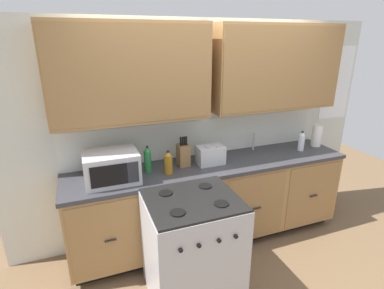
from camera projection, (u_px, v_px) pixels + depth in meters
ground_plane at (222, 254)px, 3.20m from camera, size 8.00×8.00×0.00m
wall_unit at (206, 95)px, 3.10m from camera, size 4.18×0.40×2.36m
counter_run at (212, 201)px, 3.30m from camera, size 3.01×0.64×0.93m
stove_range at (193, 247)px, 2.60m from camera, size 0.76×0.68×0.95m
microwave at (111, 167)px, 2.72m from camera, size 0.48×0.37×0.28m
toaster at (210, 155)px, 3.12m from camera, size 0.28×0.18×0.19m
knife_block at (183, 155)px, 3.07m from camera, size 0.11×0.14×0.31m
sink_faucet at (254, 141)px, 3.51m from camera, size 0.02×0.02×0.20m
paper_towel_roll at (317, 136)px, 3.63m from camera, size 0.12×0.12×0.26m
bottle_amber at (168, 162)px, 2.88m from camera, size 0.08×0.08×0.23m
bottle_green at (148, 159)px, 2.92m from camera, size 0.07×0.07×0.27m
bottle_clear at (301, 141)px, 3.48m from camera, size 0.07×0.07×0.23m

